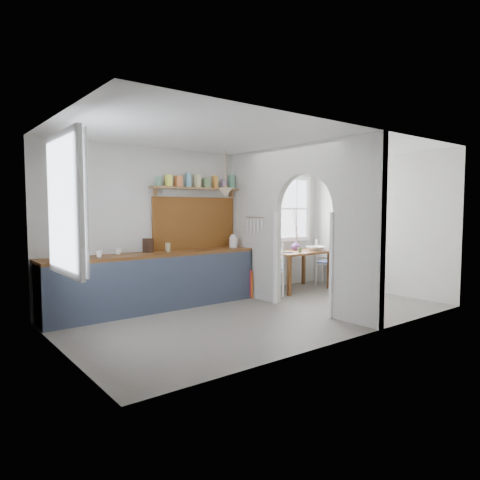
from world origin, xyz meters
TOP-DOWN VIEW (x-y plane):
  - floor at (0.00, 0.00)m, footprint 5.80×3.20m
  - ceiling at (0.00, 0.00)m, footprint 5.80×3.20m
  - walls at (0.00, 0.00)m, footprint 5.81×3.21m
  - partition at (0.70, 0.06)m, footprint 0.12×3.20m
  - kitchen_window at (-2.87, 0.00)m, footprint 0.10×1.16m
  - nook_window at (1.80, 1.56)m, footprint 1.76×0.10m
  - counter at (-1.13, 1.33)m, footprint 3.50×0.60m
  - sink at (-2.43, 1.30)m, footprint 0.40×0.40m
  - backsplash at (-0.20, 1.58)m, footprint 1.65×0.03m
  - shelf at (-0.20, 1.49)m, footprint 1.75×0.20m
  - pendant_lamp at (0.15, 1.15)m, footprint 0.26×0.26m
  - utensil_rail at (0.61, 0.90)m, footprint 0.02×0.50m
  - dining_table at (1.84, 1.07)m, footprint 1.23×0.82m
  - chair_left at (1.01, 1.00)m, footprint 0.57×0.57m
  - chair_right at (2.74, 1.03)m, footprint 0.56×0.56m
  - kettle at (0.44, 1.32)m, footprint 0.23×0.21m
  - mug_a at (-2.03, 1.27)m, footprint 0.13×0.13m
  - mug_b at (-1.68, 1.42)m, footprint 0.13×0.13m
  - knife_block at (-1.17, 1.44)m, footprint 0.14×0.17m
  - jar at (-0.86, 1.37)m, footprint 0.10×0.10m
  - towel_magenta at (0.58, 0.99)m, footprint 0.02×0.03m
  - towel_orange at (0.58, 0.95)m, footprint 0.02×0.03m
  - bowl at (2.19, 0.92)m, footprint 0.43×0.43m
  - table_cup at (1.72, 0.89)m, footprint 0.12×0.12m
  - plate at (1.49, 0.98)m, footprint 0.21×0.21m
  - vase at (1.96, 1.24)m, footprint 0.24×0.24m

SIDE VIEW (x-z plane):
  - floor at x=0.00m, z-range -0.01..0.01m
  - towel_orange at x=0.58m, z-range 0.01..0.49m
  - towel_magenta at x=0.58m, z-range 0.03..0.52m
  - dining_table at x=1.84m, z-range 0.00..0.76m
  - counter at x=-1.13m, z-range 0.01..0.91m
  - chair_right at x=2.74m, z-range 0.00..0.96m
  - chair_left at x=1.01m, z-range 0.00..0.97m
  - plate at x=1.49m, z-range 0.76..0.78m
  - bowl at x=2.19m, z-range 0.76..0.85m
  - table_cup at x=1.72m, z-range 0.76..0.85m
  - vase at x=1.96m, z-range 0.76..0.96m
  - sink at x=-2.43m, z-range 0.88..0.90m
  - mug_b at x=-1.68m, z-range 0.90..0.99m
  - mug_a at x=-2.03m, z-range 0.90..1.00m
  - jar at x=-0.86m, z-range 0.90..1.04m
  - knife_block at x=-1.17m, z-range 0.90..1.13m
  - kettle at x=0.44m, z-range 0.90..1.13m
  - walls at x=0.00m, z-range 0.00..2.60m
  - backsplash at x=-0.20m, z-range 0.90..1.80m
  - utensil_rail at x=0.61m, z-range 1.44..1.46m
  - partition at x=0.70m, z-range 0.15..2.75m
  - nook_window at x=1.80m, z-range 0.95..2.25m
  - kitchen_window at x=-2.87m, z-range 0.90..2.40m
  - pendant_lamp at x=0.15m, z-range 1.80..1.96m
  - shelf at x=-0.20m, z-range 1.90..2.11m
  - ceiling at x=0.00m, z-range 2.60..2.60m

